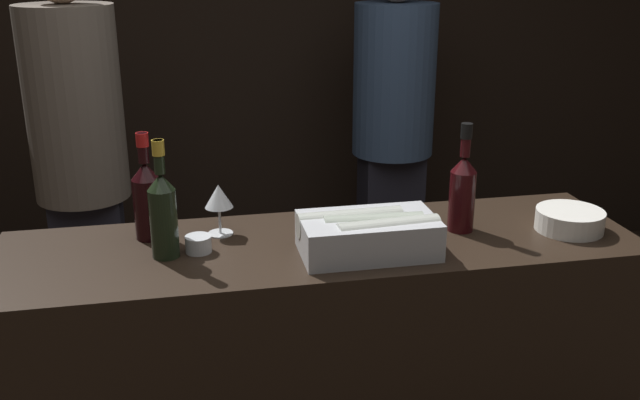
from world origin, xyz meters
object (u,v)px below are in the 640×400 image
Objects in this scene: champagne_bottle at (163,211)px; red_wine_bottle_tall at (147,197)px; bowl_white at (570,219)px; person_in_hoodie at (393,121)px; red_wine_bottle_black_foil at (463,189)px; ice_bin_with_bottles at (369,232)px; candle_votive at (198,244)px; wine_glass at (219,198)px; person_blond_tee at (80,156)px.

red_wine_bottle_tall is at bearing 107.65° from champagne_bottle.
bowl_white is 1.55m from person_in_hoodie.
red_wine_bottle_black_foil is at bearing -176.38° from person_in_hoodie.
bowl_white is at bearing -1.96° from champagne_bottle.
ice_bin_with_bottles is 0.48m from candle_votive.
ice_bin_with_bottles reaches higher than bowl_white.
ice_bin_with_bottles is 1.15× the size of champagne_bottle.
ice_bin_with_bottles is at bearing -160.30° from red_wine_bottle_black_foil.
champagne_bottle is at bearing 156.44° from person_in_hoodie.
wine_glass is at bearing 150.81° from ice_bin_with_bottles.
candle_votive is 0.23× the size of red_wine_bottle_tall.
red_wine_bottle_tall is 0.18× the size of person_in_hoodie.
bowl_white is at bearing 4.26° from ice_bin_with_bottles.
person_in_hoodie is (-0.08, 1.55, -0.05)m from bowl_white.
ice_bin_with_bottles is 2.47× the size of wine_glass.
red_wine_bottle_black_foil reaches higher than candle_votive.
red_wine_bottle_black_foil reaches higher than ice_bin_with_bottles.
red_wine_bottle_black_foil reaches higher than wine_glass.
candle_votive is 0.04× the size of person_in_hoodie.
wine_glass is at bearing 133.53° from person_blond_tee.
ice_bin_with_bottles is at bearing 143.15° from person_blond_tee.
person_blond_tee is (-0.34, 1.03, -0.11)m from champagne_bottle.
candle_votive is (-0.46, 0.10, -0.04)m from ice_bin_with_bottles.
red_wine_bottle_tall is (-0.60, 0.23, 0.07)m from ice_bin_with_bottles.
champagne_bottle is (-0.16, -0.13, 0.02)m from wine_glass.
bowl_white is at bearing -9.55° from wine_glass.
red_wine_bottle_black_foil is 0.19× the size of person_in_hoodie.
person_blond_tee reaches higher than bowl_white.
ice_bin_with_bottles is at bearing -9.05° from champagne_bottle.
champagne_bottle is at bearing -139.75° from wine_glass.
red_wine_bottle_tall is at bearing 176.41° from wine_glass.
wine_glass is 0.47× the size of champagne_bottle.
red_wine_bottle_black_foil is (0.87, 0.02, -0.00)m from champagne_bottle.
bowl_white is 2.72× the size of candle_votive.
bowl_white is at bearing -8.58° from red_wine_bottle_tall.
person_blond_tee reaches higher than wine_glass.
red_wine_bottle_black_foil is at bearing -7.54° from red_wine_bottle_tall.
bowl_white reaches higher than candle_votive.
wine_glass is 1.03m from person_blond_tee.
bowl_white is 0.61× the size of red_wine_bottle_black_foil.
person_in_hoodie is 0.97× the size of person_blond_tee.
ice_bin_with_bottles is 0.34m from red_wine_bottle_black_foil.
person_in_hoodie is at bearing 80.82° from red_wine_bottle_black_foil.
bowl_white is 1.05m from wine_glass.
red_wine_bottle_tall is at bearing 158.69° from ice_bin_with_bottles.
candle_votive is at bearing 167.71° from ice_bin_with_bottles.
champagne_bottle reaches higher than red_wine_bottle_tall.
person_blond_tee is at bearing 108.45° from red_wine_bottle_tall.
candle_votive is 0.22m from red_wine_bottle_tall.
champagne_bottle is (-0.09, -0.01, 0.11)m from candle_votive.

